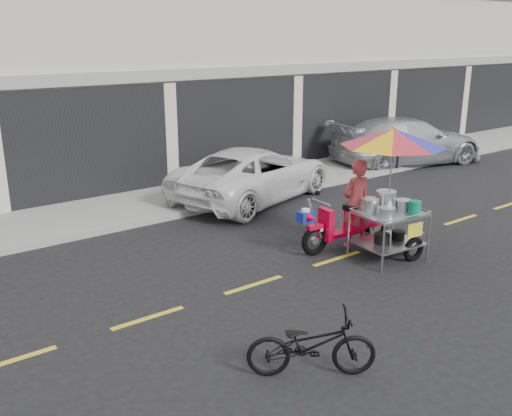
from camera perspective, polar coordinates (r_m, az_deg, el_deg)
ground at (r=11.11m, az=8.10°, el=-5.05°), size 90.00×90.00×0.00m
sidewalk at (r=15.25m, az=-6.52°, el=1.44°), size 45.00×3.00×0.15m
shophouse_block at (r=20.52m, az=-7.40°, el=17.15°), size 36.00×8.11×10.40m
centerline at (r=11.11m, az=8.10°, el=-5.03°), size 42.00×0.10×0.01m
white_pickup at (r=14.77m, az=-0.23°, el=3.46°), size 5.34×3.58×1.36m
silver_pickup at (r=19.57m, az=14.85°, el=6.51°), size 5.62×3.29×1.53m
near_bicycle at (r=7.35m, az=5.56°, el=-13.44°), size 1.66×1.39×0.86m
food_vendor_rig at (r=11.08m, az=12.10°, el=3.36°), size 2.53×2.19×2.55m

